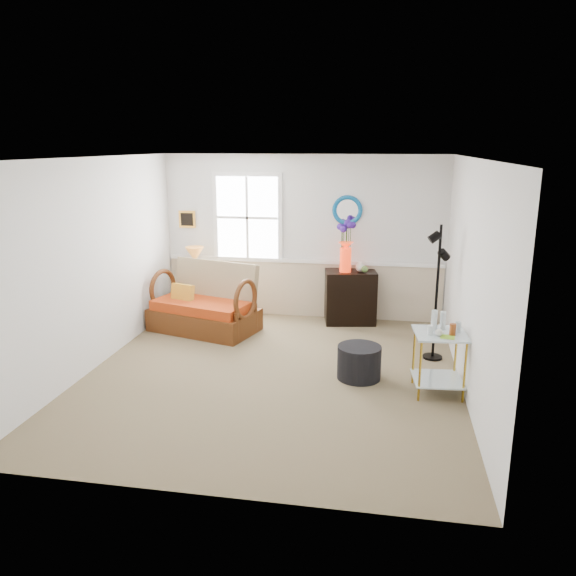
% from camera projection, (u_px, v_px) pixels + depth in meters
% --- Properties ---
extents(floor, '(4.50, 5.00, 0.01)m').
position_uv_depth(floor, '(272.00, 374.00, 6.90)').
color(floor, '#756548').
rests_on(floor, ground).
extents(ceiling, '(4.50, 5.00, 0.01)m').
position_uv_depth(ceiling, '(271.00, 158.00, 6.26)').
color(ceiling, white).
rests_on(ceiling, walls).
extents(walls, '(4.51, 5.01, 2.60)m').
position_uv_depth(walls, '(271.00, 271.00, 6.58)').
color(walls, white).
rests_on(walls, floor).
extents(wainscot, '(4.46, 0.02, 0.90)m').
position_uv_depth(wainscot, '(302.00, 289.00, 9.16)').
color(wainscot, '#C4B197').
rests_on(wainscot, walls).
extents(chair_rail, '(4.46, 0.04, 0.06)m').
position_uv_depth(chair_rail, '(302.00, 261.00, 9.03)').
color(chair_rail, white).
rests_on(chair_rail, walls).
extents(window, '(1.14, 0.06, 1.44)m').
position_uv_depth(window, '(247.00, 218.00, 9.01)').
color(window, white).
rests_on(window, walls).
extents(picture, '(0.28, 0.03, 0.28)m').
position_uv_depth(picture, '(187.00, 219.00, 9.20)').
color(picture, gold).
rests_on(picture, walls).
extents(mirror, '(0.47, 0.07, 0.47)m').
position_uv_depth(mirror, '(347.00, 210.00, 8.72)').
color(mirror, '#147DB7').
rests_on(mirror, walls).
extents(loveseat, '(1.73, 1.28, 1.01)m').
position_uv_depth(loveseat, '(204.00, 298.00, 8.41)').
color(loveseat, brown).
rests_on(loveseat, floor).
extents(throw_pillow, '(0.38, 0.21, 0.37)m').
position_uv_depth(throw_pillow, '(182.00, 296.00, 8.46)').
color(throw_pillow, '#D56A06').
rests_on(throw_pillow, loveseat).
extents(lamp_stand, '(0.41, 0.41, 0.58)m').
position_uv_depth(lamp_stand, '(197.00, 297.00, 9.32)').
color(lamp_stand, black).
rests_on(lamp_stand, floor).
extents(table_lamp, '(0.42, 0.42, 0.55)m').
position_uv_depth(table_lamp, '(195.00, 264.00, 9.15)').
color(table_lamp, orange).
rests_on(table_lamp, lamp_stand).
extents(potted_plant, '(0.42, 0.43, 0.25)m').
position_uv_depth(potted_plant, '(202.00, 273.00, 9.16)').
color(potted_plant, '#577E39').
rests_on(potted_plant, lamp_stand).
extents(cabinet, '(0.85, 0.63, 0.83)m').
position_uv_depth(cabinet, '(350.00, 297.00, 8.82)').
color(cabinet, black).
rests_on(cabinet, floor).
extents(flower_vase, '(0.29, 0.29, 0.78)m').
position_uv_depth(flower_vase, '(346.00, 247.00, 8.58)').
color(flower_vase, red).
rests_on(flower_vase, cabinet).
extents(side_table, '(0.62, 0.62, 0.72)m').
position_uv_depth(side_table, '(438.00, 363.00, 6.31)').
color(side_table, '#B89023').
rests_on(side_table, floor).
extents(tabletop_items, '(0.42, 0.42, 0.23)m').
position_uv_depth(tabletop_items, '(444.00, 323.00, 6.19)').
color(tabletop_items, silver).
rests_on(tabletop_items, side_table).
extents(floor_lamp, '(0.32, 0.32, 1.78)m').
position_uv_depth(floor_lamp, '(437.00, 293.00, 7.20)').
color(floor_lamp, black).
rests_on(floor_lamp, floor).
extents(ottoman, '(0.60, 0.60, 0.41)m').
position_uv_depth(ottoman, '(359.00, 362.00, 6.74)').
color(ottoman, black).
rests_on(ottoman, floor).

